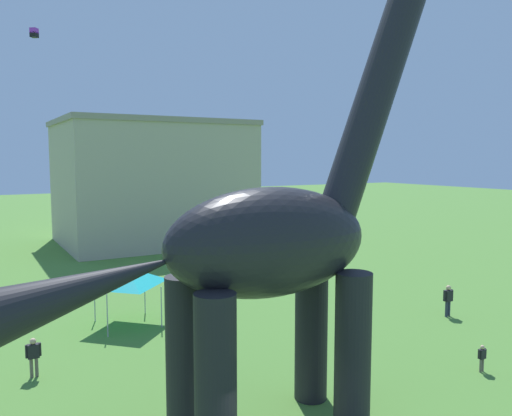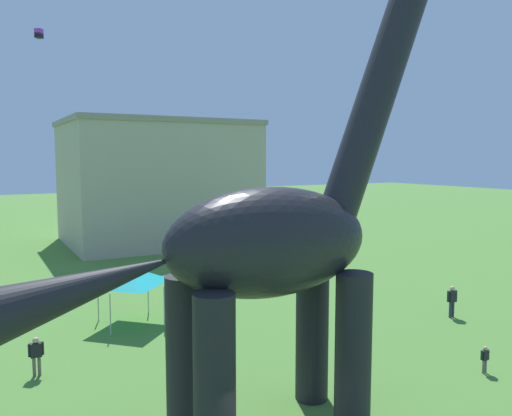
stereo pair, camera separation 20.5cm
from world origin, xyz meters
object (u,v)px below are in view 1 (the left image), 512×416
Objects in this scene: person_vendor_side at (33,354)px; kite_mid_left at (34,33)px; person_near_flyer at (482,356)px; person_far_spectator at (448,298)px; dinosaur_sculpture at (268,242)px; festival_canopy_tent at (127,276)px.

kite_mid_left reaches higher than person_vendor_side.
person_far_spectator reaches higher than person_near_flyer.
person_vendor_side is (-5.89, 7.91, -5.06)m from dinosaur_sculpture.
dinosaur_sculpture is 10.59× the size of person_vendor_side.
person_vendor_side is at bearing 93.45° from person_near_flyer.
person_far_spectator is at bearing -8.61° from person_near_flyer.
person_far_spectator is (14.43, 4.96, -4.97)m from dinosaur_sculpture.
person_far_spectator is at bearing -25.70° from festival_canopy_tent.
person_near_flyer is (9.73, -0.55, -5.34)m from dinosaur_sculpture.
person_far_spectator is (4.71, 5.51, 0.37)m from person_near_flyer.
dinosaur_sculpture is at bearing -151.91° from person_vendor_side.
dinosaur_sculpture is 9.67× the size of person_far_spectator.
person_vendor_side is 6.84m from festival_canopy_tent.
person_vendor_side is at bearing -99.62° from kite_mid_left.
person_near_flyer is 0.70× the size of person_vendor_side.
person_near_flyer is 17.76m from person_vendor_side.
festival_canopy_tent is at bearing 71.46° from person_near_flyer.
kite_mid_left is at bearing 28.27° from person_far_spectator.
kite_mid_left is (1.83, 10.81, 14.62)m from person_vendor_side.
dinosaur_sculpture is 16.05m from person_far_spectator.
kite_mid_left is at bearing 96.47° from dinosaur_sculpture.
person_far_spectator is 20.53m from person_vendor_side.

